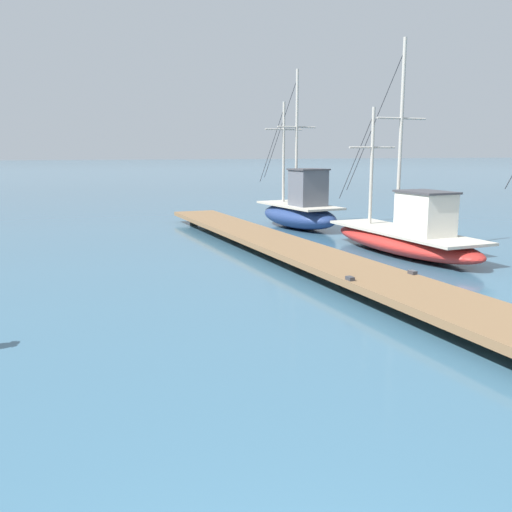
{
  "coord_description": "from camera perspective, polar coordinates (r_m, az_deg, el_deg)",
  "views": [
    {
      "loc": [
        -0.99,
        -1.79,
        3.14
      ],
      "look_at": [
        2.18,
        6.97,
        1.4
      ],
      "focal_mm": 39.7,
      "sensor_mm": 36.0,
      "label": 1
    }
  ],
  "objects": [
    {
      "name": "fishing_boat_0",
      "position": [
        17.94,
        14.89,
        2.03
      ],
      "size": [
        2.25,
        7.23,
        6.44
      ],
      "color": "#AD2823",
      "rests_on": "ground"
    },
    {
      "name": "floating_dock",
      "position": [
        16.08,
        4.06,
        0.61
      ],
      "size": [
        2.65,
        21.3,
        0.53
      ],
      "color": "brown",
      "rests_on": "ground"
    },
    {
      "name": "fishing_boat_1",
      "position": [
        23.25,
        4.46,
        4.66
      ],
      "size": [
        2.51,
        5.95,
        6.32
      ],
      "color": "navy",
      "rests_on": "ground"
    }
  ]
}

